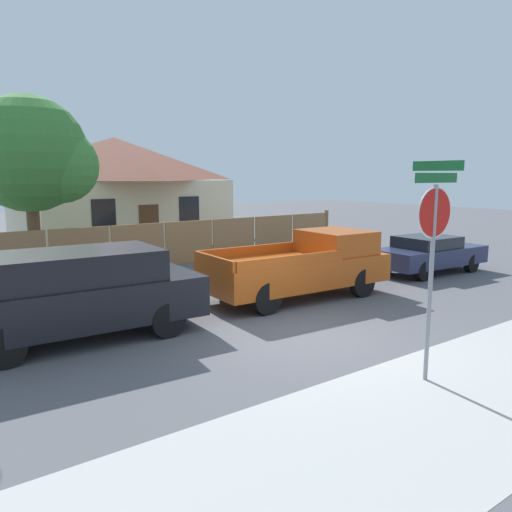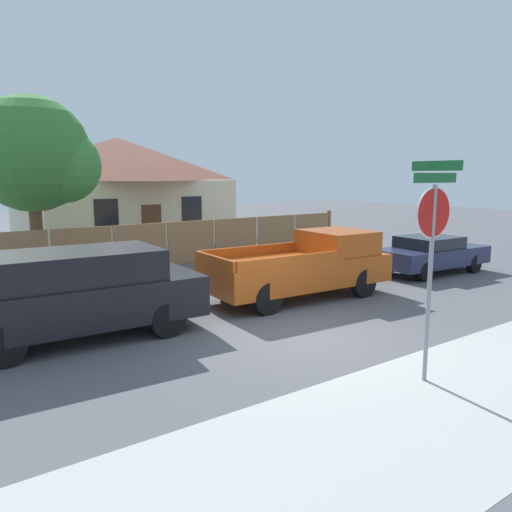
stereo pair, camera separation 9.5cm
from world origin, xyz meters
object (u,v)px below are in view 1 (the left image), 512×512
Objects in this scene: red_suv at (77,292)px; parked_sedan at (429,253)px; house at (116,188)px; orange_pickup at (303,266)px; oak_tree at (35,157)px; stop_sign at (433,232)px.

red_suv is 11.63m from parked_sedan.
house reaches higher than orange_pickup.
orange_pickup is (5.99, -0.01, -0.12)m from red_suv.
oak_tree is at bearing 84.79° from red_suv.
house is at bearing 114.45° from parked_sedan.
oak_tree is at bearing 104.73° from stop_sign.
house is 2.29× the size of parked_sedan.
orange_pickup is (4.96, -7.30, -2.98)m from oak_tree.
red_suv is 1.19× the size of parked_sedan.
red_suv is at bearing 127.96° from stop_sign.
house is 2.71× the size of stop_sign.
house is 1.83× the size of orange_pickup.
oak_tree reaches higher than parked_sedan.
red_suv is 1.41× the size of stop_sign.
parked_sedan is at bearing 2.82° from red_suv.
oak_tree reaches higher than orange_pickup.
stop_sign is (3.91, -5.37, 1.43)m from red_suv.
stop_sign reaches higher than parked_sedan.
red_suv reaches higher than orange_pickup.
stop_sign is (2.88, -12.66, -1.44)m from oak_tree.
house reaches higher than stop_sign.
house is at bearing 85.40° from stop_sign.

